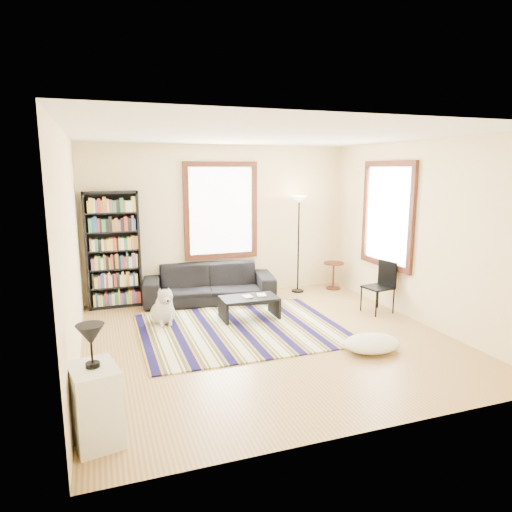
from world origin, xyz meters
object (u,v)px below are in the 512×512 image
object	(u,v)px
sofa	(209,284)
side_table	(333,276)
floor_cushion	(372,343)
bookshelf	(113,250)
dog	(162,305)
white_cabinet	(96,405)
floor_lamp	(298,245)
folding_chair	(378,287)
coffee_table	(249,308)

from	to	relation	value
sofa	side_table	xyz separation A→B (m)	(2.55, 0.05, -0.07)
floor_cushion	bookshelf	bearing A→B (deg)	134.16
dog	sofa	bearing A→B (deg)	38.04
floor_cushion	white_cabinet	distance (m)	3.58
floor_cushion	floor_lamp	size ratio (longest dim) A/B	0.42
folding_chair	coffee_table	bearing A→B (deg)	160.40
sofa	bookshelf	world-z (taller)	bookshelf
white_cabinet	dog	bearing A→B (deg)	59.57
sofa	floor_lamp	distance (m)	1.89
floor_cushion	dog	xyz separation A→B (m)	(-2.45, 1.99, 0.20)
coffee_table	side_table	bearing A→B (deg)	28.96
floor_lamp	white_cabinet	xyz separation A→B (m)	(-3.74, -3.98, -0.58)
white_cabinet	floor_cushion	bearing A→B (deg)	3.66
bookshelf	coffee_table	bearing A→B (deg)	-35.63
bookshelf	folding_chair	world-z (taller)	bookshelf
white_cabinet	coffee_table	bearing A→B (deg)	37.60
bookshelf	folding_chair	size ratio (longest dim) A/B	2.33
floor_lamp	side_table	distance (m)	1.01
coffee_table	dog	distance (m)	1.36
sofa	folding_chair	world-z (taller)	folding_chair
floor_lamp	side_table	bearing A→B (deg)	-3.73
coffee_table	white_cabinet	xyz separation A→B (m)	(-2.33, -2.73, 0.17)
floor_lamp	dog	xyz separation A→B (m)	(-2.76, -1.03, -0.64)
bookshelf	floor_lamp	bearing A→B (deg)	-2.86
dog	floor_cushion	bearing A→B (deg)	-44.90
floor_lamp	dog	world-z (taller)	floor_lamp
sofa	floor_lamp	size ratio (longest dim) A/B	1.24
coffee_table	floor_lamp	bearing A→B (deg)	41.46
coffee_table	floor_cushion	bearing A→B (deg)	-57.80
side_table	floor_cushion	bearing A→B (deg)	-109.63
side_table	white_cabinet	world-z (taller)	white_cabinet
folding_chair	white_cabinet	bearing A→B (deg)	-161.49
coffee_table	floor_lamp	size ratio (longest dim) A/B	0.48
side_table	dog	world-z (taller)	dog
floor_lamp	side_table	size ratio (longest dim) A/B	3.44
coffee_table	white_cabinet	size ratio (longest dim) A/B	1.29
sofa	bookshelf	distance (m)	1.76
sofa	bookshelf	bearing A→B (deg)	179.56
sofa	bookshelf	xyz separation A→B (m)	(-1.61, 0.27, 0.66)
bookshelf	folding_chair	distance (m)	4.52
bookshelf	side_table	size ratio (longest dim) A/B	3.70
bookshelf	white_cabinet	bearing A→B (deg)	-94.72
coffee_table	side_table	world-z (taller)	side_table
coffee_table	white_cabinet	bearing A→B (deg)	-130.44
coffee_table	dog	size ratio (longest dim) A/B	1.53
floor_cushion	folding_chair	bearing A→B (deg)	53.81
side_table	white_cabinet	distance (m)	5.98
folding_chair	white_cabinet	xyz separation A→B (m)	(-4.45, -2.34, -0.08)
sofa	coffee_table	bearing A→B (deg)	-62.96
floor_cushion	floor_lamp	distance (m)	3.15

